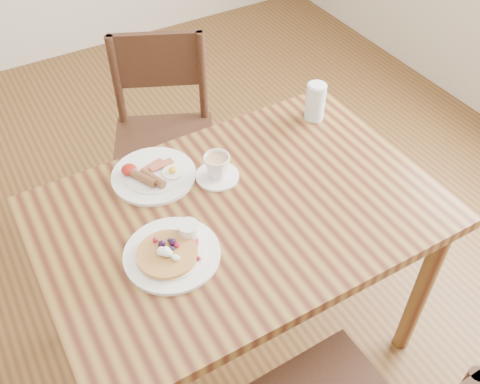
{
  "coord_description": "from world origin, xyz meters",
  "views": [
    {
      "loc": [
        -0.56,
        -0.96,
        1.92
      ],
      "look_at": [
        0.0,
        0.0,
        0.82
      ],
      "focal_mm": 40.0,
      "sensor_mm": 36.0,
      "label": 1
    }
  ],
  "objects_px": {
    "breakfast_plate": "(152,175)",
    "teacup_saucer": "(217,168)",
    "dining_table": "(240,230)",
    "chair_far": "(164,131)",
    "pancake_plate": "(172,251)",
    "water_glass": "(315,102)"
  },
  "relations": [
    {
      "from": "pancake_plate",
      "to": "breakfast_plate",
      "type": "bearing_deg",
      "value": 76.16
    },
    {
      "from": "breakfast_plate",
      "to": "teacup_saucer",
      "type": "xyz_separation_m",
      "value": [
        0.18,
        -0.1,
        0.03
      ]
    },
    {
      "from": "pancake_plate",
      "to": "breakfast_plate",
      "type": "height_order",
      "value": "pancake_plate"
    },
    {
      "from": "chair_far",
      "to": "teacup_saucer",
      "type": "relative_size",
      "value": 6.29
    },
    {
      "from": "dining_table",
      "to": "chair_far",
      "type": "bearing_deg",
      "value": 84.83
    },
    {
      "from": "chair_far",
      "to": "breakfast_plate",
      "type": "xyz_separation_m",
      "value": [
        -0.24,
        -0.51,
        0.27
      ]
    },
    {
      "from": "dining_table",
      "to": "breakfast_plate",
      "type": "distance_m",
      "value": 0.33
    },
    {
      "from": "dining_table",
      "to": "water_glass",
      "type": "relative_size",
      "value": 8.75
    },
    {
      "from": "chair_far",
      "to": "water_glass",
      "type": "distance_m",
      "value": 0.72
    },
    {
      "from": "breakfast_plate",
      "to": "teacup_saucer",
      "type": "bearing_deg",
      "value": -29.5
    },
    {
      "from": "dining_table",
      "to": "pancake_plate",
      "type": "bearing_deg",
      "value": -166.74
    },
    {
      "from": "breakfast_plate",
      "to": "dining_table",
      "type": "bearing_deg",
      "value": -56.38
    },
    {
      "from": "chair_far",
      "to": "water_glass",
      "type": "bearing_deg",
      "value": 152.35
    },
    {
      "from": "breakfast_plate",
      "to": "pancake_plate",
      "type": "bearing_deg",
      "value": -103.84
    },
    {
      "from": "teacup_saucer",
      "to": "water_glass",
      "type": "height_order",
      "value": "water_glass"
    },
    {
      "from": "chair_far",
      "to": "pancake_plate",
      "type": "height_order",
      "value": "chair_far"
    },
    {
      "from": "water_glass",
      "to": "chair_far",
      "type": "bearing_deg",
      "value": 127.42
    },
    {
      "from": "water_glass",
      "to": "teacup_saucer",
      "type": "bearing_deg",
      "value": -167.21
    },
    {
      "from": "chair_far",
      "to": "breakfast_plate",
      "type": "relative_size",
      "value": 3.26
    },
    {
      "from": "breakfast_plate",
      "to": "chair_far",
      "type": "bearing_deg",
      "value": 64.66
    },
    {
      "from": "chair_far",
      "to": "teacup_saucer",
      "type": "height_order",
      "value": "chair_far"
    },
    {
      "from": "chair_far",
      "to": "pancake_plate",
      "type": "bearing_deg",
      "value": 93.81
    }
  ]
}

